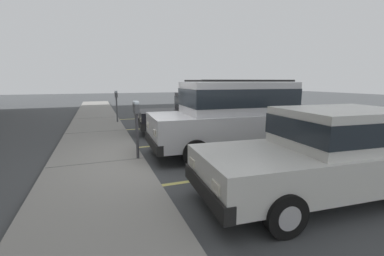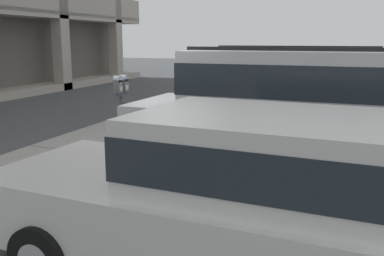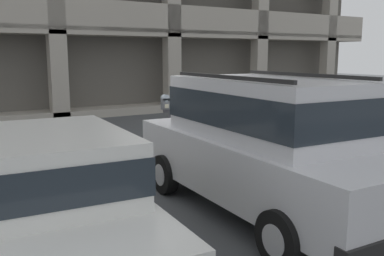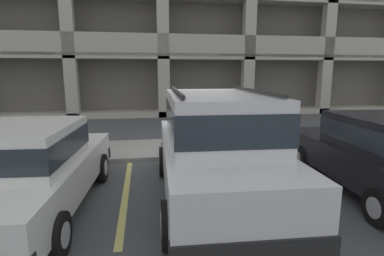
% 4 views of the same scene
% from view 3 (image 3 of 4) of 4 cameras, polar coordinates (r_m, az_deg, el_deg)
% --- Properties ---
extents(ground_plane, '(80.00, 80.00, 0.10)m').
position_cam_3_polar(ground_plane, '(8.40, -1.95, -6.52)').
color(ground_plane, '#444749').
extents(sidewalk, '(40.00, 2.20, 0.12)m').
position_cam_3_polar(sidewalk, '(9.49, -5.85, -3.98)').
color(sidewalk, gray).
rests_on(sidewalk, ground_plane).
extents(parking_stall_lines, '(12.55, 4.80, 0.01)m').
position_cam_3_polar(parking_stall_lines, '(8.21, 12.56, -6.76)').
color(parking_stall_lines, '#DBD16B').
rests_on(parking_stall_lines, ground_plane).
extents(silver_suv, '(2.17, 4.86, 2.03)m').
position_cam_3_polar(silver_suv, '(6.27, 9.68, -1.57)').
color(silver_suv, silver).
rests_on(silver_suv, ground_plane).
extents(red_sedan, '(2.05, 4.59, 1.54)m').
position_cam_3_polar(red_sedan, '(4.86, -18.80, -8.54)').
color(red_sedan, silver).
rests_on(red_sedan, ground_plane).
extents(parking_meter_near, '(0.35, 0.12, 1.42)m').
position_cam_3_polar(parking_meter_near, '(8.46, -2.96, 2.09)').
color(parking_meter_near, '#47474C').
rests_on(parking_meter_near, sidewalk).
extents(parking_meter_far, '(0.35, 0.12, 1.45)m').
position_cam_3_polar(parking_meter_far, '(12.65, 22.61, 4.00)').
color(parking_meter_far, '#595B60').
rests_on(parking_meter_far, sidewalk).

